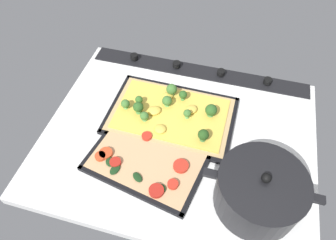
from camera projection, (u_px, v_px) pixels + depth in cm
name	position (u px, v px, depth cm)	size (l,w,h in cm)	color
ground_plane	(179.00, 138.00, 95.01)	(81.45, 65.42, 3.00)	white
stove_control_panel	(198.00, 71.00, 110.98)	(78.19, 7.00, 2.60)	black
baking_tray_front	(171.00, 116.00, 98.00)	(40.12, 26.77, 1.30)	black
broccoli_pizza	(171.00, 113.00, 96.96)	(37.67, 24.32, 5.69)	tan
baking_tray_back	(148.00, 160.00, 87.84)	(36.03, 28.38, 1.30)	black
veggie_pizza_back	(146.00, 160.00, 86.97)	(33.23, 25.57, 1.90)	tan
cooking_pot	(259.00, 191.00, 75.93)	(28.87, 22.10, 13.91)	black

